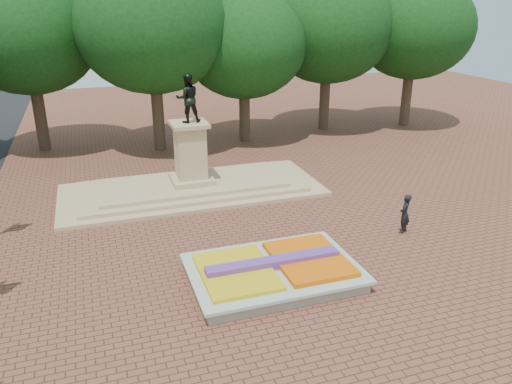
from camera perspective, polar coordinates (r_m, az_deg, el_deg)
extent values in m
plane|color=brown|center=(20.57, -2.63, -7.71)|extent=(90.00, 90.00, 0.00)
cube|color=gray|center=(19.09, 1.99, -9.43)|extent=(6.00, 4.00, 0.45)
cube|color=beige|center=(18.95, 2.00, -8.72)|extent=(6.30, 4.30, 0.12)
cube|color=orange|center=(19.38, 6.06, -7.65)|extent=(2.60, 3.40, 0.22)
cube|color=yellow|center=(18.49, -2.26, -9.12)|extent=(2.60, 3.40, 0.18)
cube|color=#5E348F|center=(18.84, 2.01, -8.14)|extent=(5.20, 0.55, 0.38)
cube|color=tan|center=(27.60, -7.29, 0.22)|extent=(14.00, 6.00, 0.20)
cube|color=tan|center=(27.53, -7.31, 0.60)|extent=(12.00, 5.00, 0.20)
cube|color=tan|center=(27.46, -7.33, 0.99)|extent=(10.00, 4.00, 0.20)
cube|color=tan|center=(27.38, -7.36, 1.48)|extent=(2.20, 2.20, 0.30)
cube|color=tan|center=(26.89, -7.51, 4.59)|extent=(1.50, 1.50, 2.80)
cube|color=tan|center=(26.50, -7.67, 7.69)|extent=(1.90, 1.90, 0.20)
imported|color=black|center=(26.21, -7.81, 10.56)|extent=(1.22, 0.95, 2.50)
cylinder|color=#392B1F|center=(36.33, -23.35, 6.95)|extent=(0.80, 0.80, 4.00)
ellipsoid|color=black|center=(35.59, -24.48, 14.26)|extent=(8.80, 8.80, 7.48)
cylinder|color=#392B1F|center=(36.40, -12.28, 8.24)|extent=(0.80, 0.80, 4.00)
ellipsoid|color=black|center=(35.66, -12.89, 15.59)|extent=(8.80, 8.80, 7.48)
cylinder|color=#392B1F|center=(37.79, -1.58, 9.20)|extent=(0.80, 0.80, 4.00)
ellipsoid|color=black|center=(37.08, -1.66, 16.30)|extent=(8.80, 8.80, 7.48)
cylinder|color=#392B1F|center=(40.37, 8.09, 9.79)|extent=(0.80, 0.80, 4.00)
ellipsoid|color=black|center=(39.70, 8.45, 16.43)|extent=(8.80, 8.80, 7.48)
cylinder|color=#392B1F|center=(43.92, 16.43, 10.08)|extent=(0.80, 0.80, 4.00)
ellipsoid|color=black|center=(43.31, 17.10, 16.16)|extent=(8.80, 8.80, 7.48)
imported|color=black|center=(23.41, 16.64, -2.39)|extent=(0.79, 0.77, 1.83)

